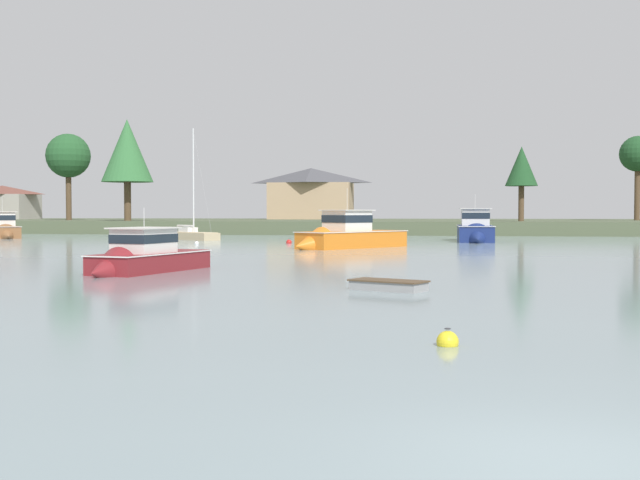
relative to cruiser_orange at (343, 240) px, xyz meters
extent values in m
plane|color=gray|center=(8.57, -48.14, -0.59)|extent=(532.24, 532.24, 0.00)
cube|color=#4C563D|center=(8.57, 50.95, 0.17)|extent=(239.51, 40.50, 1.51)
cube|color=orange|center=(0.60, 0.85, -0.32)|extent=(7.51, 8.99, 1.86)
cone|color=orange|center=(-1.99, -2.82, -0.32)|extent=(3.55, 3.54, 2.56)
cube|color=silver|center=(0.60, 0.85, 0.59)|extent=(7.71, 9.21, 0.05)
cube|color=silver|center=(0.25, 0.35, 1.35)|extent=(3.51, 3.65, 1.48)
cube|color=#19232D|center=(0.25, 0.35, 1.50)|extent=(3.58, 3.72, 0.53)
cube|color=beige|center=(0.25, 0.35, 2.12)|extent=(4.00, 4.14, 0.06)
cylinder|color=silver|center=(0.25, 0.35, 2.93)|extent=(0.03, 0.03, 1.54)
cube|color=brown|center=(-36.72, 17.53, -0.32)|extent=(6.99, 8.07, 1.83)
cone|color=brown|center=(-34.25, 14.28, -0.32)|extent=(3.23, 3.22, 2.32)
cube|color=silver|center=(-36.72, 17.53, 0.57)|extent=(7.17, 8.26, 0.05)
cube|color=silver|center=(-36.43, 17.15, 1.29)|extent=(3.45, 3.63, 1.39)
cube|color=#19232D|center=(-36.43, 17.15, 1.43)|extent=(3.52, 3.70, 0.50)
cube|color=beige|center=(-36.43, 17.15, 2.01)|extent=(3.93, 4.12, 0.06)
cylinder|color=silver|center=(-36.43, 17.15, 2.79)|extent=(0.03, 0.03, 1.49)
cube|color=navy|center=(9.77, 15.56, -0.27)|extent=(3.00, 8.94, 2.16)
cone|color=navy|center=(9.81, 11.10, -0.27)|extent=(2.66, 2.52, 2.64)
cube|color=silver|center=(9.77, 15.56, 0.77)|extent=(3.11, 9.12, 0.05)
cube|color=silver|center=(9.77, 15.56, 1.53)|extent=(2.37, 3.72, 1.46)
cube|color=#19232D|center=(9.77, 15.56, 1.68)|extent=(2.42, 3.79, 0.52)
cube|color=beige|center=(9.77, 15.56, 2.29)|extent=(2.75, 4.17, 0.06)
cylinder|color=silver|center=(9.77, 15.56, 2.94)|extent=(0.03, 0.03, 1.23)
cube|color=maroon|center=(-5.37, -23.51, -0.40)|extent=(3.57, 6.73, 1.28)
cone|color=maroon|center=(-6.11, -26.62, -0.40)|extent=(2.31, 2.19, 1.95)
cube|color=silver|center=(-5.37, -23.51, 0.21)|extent=(3.69, 6.87, 0.05)
cube|color=silver|center=(-5.49, -24.01, 0.76)|extent=(2.27, 2.87, 1.04)
cube|color=#19232D|center=(-5.49, -24.01, 0.86)|extent=(2.31, 2.93, 0.37)
cube|color=beige|center=(-5.49, -24.01, 1.31)|extent=(2.61, 3.23, 0.06)
cylinder|color=silver|center=(-5.49, -24.01, 1.76)|extent=(0.03, 0.03, 0.84)
cube|color=tan|center=(-16.26, 14.96, -0.48)|extent=(6.71, 5.91, 1.16)
cube|color=#CCB78E|center=(-16.26, 14.96, 0.11)|extent=(6.24, 5.47, 0.04)
cube|color=silver|center=(-16.54, 15.18, 0.35)|extent=(1.94, 1.88, 0.43)
cylinder|color=silver|center=(-15.81, 14.59, 4.91)|extent=(0.14, 0.14, 9.55)
cylinder|color=silver|center=(-16.93, 15.50, 0.67)|extent=(2.31, 1.90, 0.12)
cylinder|color=silver|center=(-16.93, 15.50, 0.72)|extent=(2.10, 1.74, 0.14)
cylinder|color=#999999|center=(-14.69, 13.69, 4.88)|extent=(2.26, 1.83, 9.50)
cube|color=gray|center=(5.43, -30.36, -0.49)|extent=(2.64, 1.99, 0.44)
cube|color=brown|center=(5.43, -30.36, -0.27)|extent=(2.76, 2.11, 0.05)
cube|color=tan|center=(5.43, -30.36, -0.31)|extent=(0.47, 0.87, 0.03)
sphere|color=white|center=(-12.52, 5.21, -0.53)|extent=(0.35, 0.35, 0.35)
torus|color=#333338|center=(-12.52, 5.21, -0.31)|extent=(0.12, 0.12, 0.02)
sphere|color=red|center=(-5.52, 7.99, -0.51)|extent=(0.47, 0.47, 0.47)
torus|color=#333338|center=(-5.52, 7.99, -0.23)|extent=(0.12, 0.12, 0.02)
sphere|color=yellow|center=(7.36, -41.16, -0.51)|extent=(0.43, 0.43, 0.43)
torus|color=#333338|center=(7.36, -41.16, -0.26)|extent=(0.12, 0.12, 0.02)
cylinder|color=brown|center=(-41.65, 41.86, 4.49)|extent=(0.72, 0.72, 7.13)
sphere|color=#235128|center=(-41.65, 41.86, 9.35)|extent=(5.74, 5.74, 5.74)
cylinder|color=brown|center=(15.73, 37.81, 4.20)|extent=(0.64, 0.64, 6.55)
cone|color=#1E4723|center=(15.73, 37.81, 7.24)|extent=(3.70, 3.70, 4.52)
cylinder|color=brown|center=(-31.24, 36.35, 4.84)|extent=(0.84, 0.84, 7.82)
cone|color=#336B38|center=(-31.24, 36.35, 9.48)|extent=(6.24, 6.24, 7.63)
cylinder|color=brown|center=(31.24, 50.54, 4.65)|extent=(0.70, 0.70, 7.45)
sphere|color=#1E4723|center=(31.24, 50.54, 9.40)|extent=(4.55, 4.55, 4.55)
cube|color=#9E998E|center=(-58.05, 53.72, 2.76)|extent=(9.09, 6.67, 3.67)
pyramid|color=brown|center=(-58.05, 53.72, 5.26)|extent=(9.81, 7.20, 1.32)
cube|color=tan|center=(-12.46, 59.60, 3.59)|extent=(11.94, 6.36, 5.32)
pyramid|color=#47474C|center=(-12.46, 59.60, 7.34)|extent=(12.89, 6.87, 2.18)
camera|label=1|loc=(7.33, -56.73, 1.99)|focal=45.05mm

